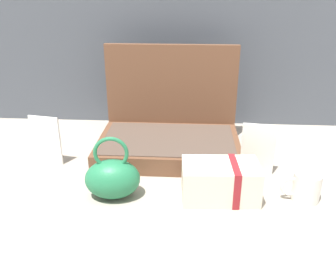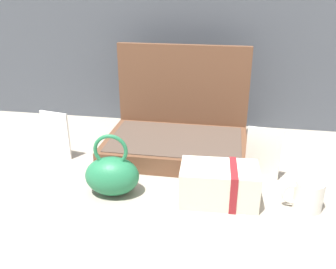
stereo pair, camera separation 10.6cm
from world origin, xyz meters
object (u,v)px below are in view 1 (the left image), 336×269
open_suitcase (169,130)px  teal_pouch_handbag (113,178)px  info_card_left (46,140)px  coffee_mug (306,187)px  cream_toiletry_bag (221,181)px  poster_card_right (258,149)px

open_suitcase → teal_pouch_handbag: (-0.15, -0.34, -0.02)m
teal_pouch_handbag → info_card_left: bearing=143.5°
teal_pouch_handbag → coffee_mug: teal_pouch_handbag is taller
cream_toiletry_bag → poster_card_right: 0.20m
coffee_mug → open_suitcase: bearing=142.2°
open_suitcase → poster_card_right: (0.30, -0.16, 0.01)m
cream_toiletry_bag → info_card_left: (-0.59, 0.18, 0.03)m
coffee_mug → info_card_left: (-0.83, 0.18, 0.04)m
open_suitcase → cream_toiletry_bag: open_suitcase is taller
poster_card_right → info_card_left: bearing=-173.3°
teal_pouch_handbag → poster_card_right: teal_pouch_handbag is taller
open_suitcase → cream_toiletry_bag: 0.36m
poster_card_right → teal_pouch_handbag: bearing=-149.9°
cream_toiletry_bag → coffee_mug: cream_toiletry_bag is taller
info_card_left → poster_card_right: bearing=8.6°
open_suitcase → info_card_left: open_suitcase is taller
teal_pouch_handbag → coffee_mug: 0.56m
cream_toiletry_bag → coffee_mug: bearing=-0.1°
cream_toiletry_bag → coffee_mug: size_ratio=2.00×
teal_pouch_handbag → coffee_mug: (0.56, 0.02, -0.02)m
open_suitcase → coffee_mug: size_ratio=4.46×
open_suitcase → info_card_left: bearing=-161.8°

